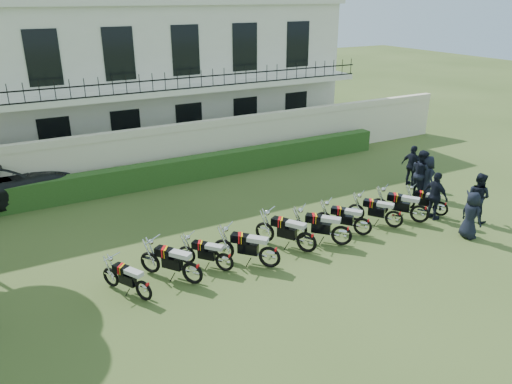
{
  "coord_description": "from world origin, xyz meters",
  "views": [
    {
      "loc": [
        -6.84,
        -11.83,
        7.44
      ],
      "look_at": [
        0.41,
        1.41,
        1.44
      ],
      "focal_mm": 35.0,
      "sensor_mm": 36.0,
      "label": 1
    }
  ],
  "objects_px": {
    "motorcycle_0": "(143,286)",
    "officer_2": "(435,196)",
    "motorcycle_2": "(225,258)",
    "officer_5": "(412,166)",
    "motorcycle_3": "(270,252)",
    "motorcycle_6": "(363,222)",
    "officer_1": "(478,197)",
    "motorcycle_4": "(307,237)",
    "officer_3": "(427,177)",
    "motorcycle_9": "(441,205)",
    "motorcycle_8": "(420,210)",
    "motorcycle_5": "(342,231)",
    "officer_4": "(421,173)",
    "motorcycle_7": "(395,215)",
    "motorcycle_1": "(192,268)",
    "officer_0": "(471,215)"
  },
  "relations": [
    {
      "from": "motorcycle_0",
      "to": "officer_4",
      "type": "distance_m",
      "value": 11.88
    },
    {
      "from": "officer_5",
      "to": "motorcycle_3",
      "type": "bearing_deg",
      "value": 97.61
    },
    {
      "from": "officer_1",
      "to": "motorcycle_4",
      "type": "bearing_deg",
      "value": 70.75
    },
    {
      "from": "motorcycle_0",
      "to": "motorcycle_3",
      "type": "relative_size",
      "value": 1.0
    },
    {
      "from": "officer_2",
      "to": "officer_3",
      "type": "xyz_separation_m",
      "value": [
        1.31,
        1.64,
        -0.03
      ]
    },
    {
      "from": "motorcycle_3",
      "to": "motorcycle_8",
      "type": "relative_size",
      "value": 0.92
    },
    {
      "from": "motorcycle_4",
      "to": "motorcycle_5",
      "type": "xyz_separation_m",
      "value": [
        1.24,
        -0.14,
        -0.01
      ]
    },
    {
      "from": "motorcycle_0",
      "to": "officer_5",
      "type": "height_order",
      "value": "officer_5"
    },
    {
      "from": "motorcycle_9",
      "to": "officer_5",
      "type": "distance_m",
      "value": 3.17
    },
    {
      "from": "motorcycle_2",
      "to": "officer_5",
      "type": "height_order",
      "value": "officer_5"
    },
    {
      "from": "motorcycle_1",
      "to": "motorcycle_3",
      "type": "height_order",
      "value": "motorcycle_3"
    },
    {
      "from": "motorcycle_3",
      "to": "motorcycle_9",
      "type": "distance_m",
      "value": 7.21
    },
    {
      "from": "motorcycle_5",
      "to": "officer_5",
      "type": "bearing_deg",
      "value": -17.01
    },
    {
      "from": "motorcycle_1",
      "to": "motorcycle_2",
      "type": "xyz_separation_m",
      "value": [
        1.07,
        0.21,
        -0.07
      ]
    },
    {
      "from": "motorcycle_3",
      "to": "motorcycle_7",
      "type": "distance_m",
      "value": 5.07
    },
    {
      "from": "motorcycle_5",
      "to": "motorcycle_6",
      "type": "relative_size",
      "value": 1.02
    },
    {
      "from": "motorcycle_8",
      "to": "officer_4",
      "type": "relative_size",
      "value": 0.94
    },
    {
      "from": "motorcycle_3",
      "to": "motorcycle_6",
      "type": "relative_size",
      "value": 1.04
    },
    {
      "from": "officer_3",
      "to": "motorcycle_4",
      "type": "bearing_deg",
      "value": 122.22
    },
    {
      "from": "motorcycle_4",
      "to": "officer_3",
      "type": "relative_size",
      "value": 1.1
    },
    {
      "from": "motorcycle_0",
      "to": "officer_2",
      "type": "bearing_deg",
      "value": -28.27
    },
    {
      "from": "motorcycle_1",
      "to": "motorcycle_6",
      "type": "bearing_deg",
      "value": -35.61
    },
    {
      "from": "officer_2",
      "to": "officer_5",
      "type": "distance_m",
      "value": 3.35
    },
    {
      "from": "motorcycle_4",
      "to": "officer_1",
      "type": "xyz_separation_m",
      "value": [
        6.55,
        -0.86,
        0.35
      ]
    },
    {
      "from": "officer_2",
      "to": "motorcycle_7",
      "type": "bearing_deg",
      "value": 84.53
    },
    {
      "from": "motorcycle_5",
      "to": "officer_5",
      "type": "distance_m",
      "value": 6.58
    },
    {
      "from": "motorcycle_2",
      "to": "officer_4",
      "type": "height_order",
      "value": "officer_4"
    },
    {
      "from": "officer_3",
      "to": "officer_2",
      "type": "bearing_deg",
      "value": 160.32
    },
    {
      "from": "motorcycle_6",
      "to": "motorcycle_9",
      "type": "xyz_separation_m",
      "value": [
        3.47,
        -0.12,
        -0.05
      ]
    },
    {
      "from": "motorcycle_7",
      "to": "officer_5",
      "type": "xyz_separation_m",
      "value": [
        3.52,
        2.76,
        0.37
      ]
    },
    {
      "from": "officer_3",
      "to": "motorcycle_5",
      "type": "bearing_deg",
      "value": 126.45
    },
    {
      "from": "motorcycle_9",
      "to": "officer_5",
      "type": "bearing_deg",
      "value": 36.15
    },
    {
      "from": "motorcycle_3",
      "to": "officer_5",
      "type": "relative_size",
      "value": 0.94
    },
    {
      "from": "motorcycle_3",
      "to": "officer_2",
      "type": "distance_m",
      "value": 6.83
    },
    {
      "from": "motorcycle_7",
      "to": "officer_5",
      "type": "bearing_deg",
      "value": 2.95
    },
    {
      "from": "motorcycle_0",
      "to": "motorcycle_5",
      "type": "xyz_separation_m",
      "value": [
        6.39,
        -0.01,
        0.08
      ]
    },
    {
      "from": "motorcycle_8",
      "to": "officer_5",
      "type": "xyz_separation_m",
      "value": [
        2.47,
        2.89,
        0.34
      ]
    },
    {
      "from": "motorcycle_5",
      "to": "motorcycle_6",
      "type": "distance_m",
      "value": 1.08
    },
    {
      "from": "officer_1",
      "to": "motorcycle_0",
      "type": "bearing_deg",
      "value": 74.65
    },
    {
      "from": "officer_5",
      "to": "officer_0",
      "type": "bearing_deg",
      "value": 145.39
    },
    {
      "from": "motorcycle_0",
      "to": "motorcycle_6",
      "type": "distance_m",
      "value": 7.44
    },
    {
      "from": "motorcycle_9",
      "to": "officer_3",
      "type": "distance_m",
      "value": 1.91
    },
    {
      "from": "motorcycle_0",
      "to": "motorcycle_2",
      "type": "height_order",
      "value": "motorcycle_0"
    },
    {
      "from": "motorcycle_9",
      "to": "motorcycle_7",
      "type": "bearing_deg",
      "value": 150.23
    },
    {
      "from": "motorcycle_4",
      "to": "officer_1",
      "type": "distance_m",
      "value": 6.61
    },
    {
      "from": "motorcycle_9",
      "to": "motorcycle_8",
      "type": "bearing_deg",
      "value": 155.37
    },
    {
      "from": "motorcycle_4",
      "to": "officer_3",
      "type": "bearing_deg",
      "value": -18.83
    },
    {
      "from": "motorcycle_9",
      "to": "officer_5",
      "type": "xyz_separation_m",
      "value": [
        1.37,
        2.83,
        0.42
      ]
    },
    {
      "from": "officer_2",
      "to": "officer_4",
      "type": "relative_size",
      "value": 0.93
    },
    {
      "from": "officer_5",
      "to": "motorcycle_2",
      "type": "bearing_deg",
      "value": 92.88
    }
  ]
}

